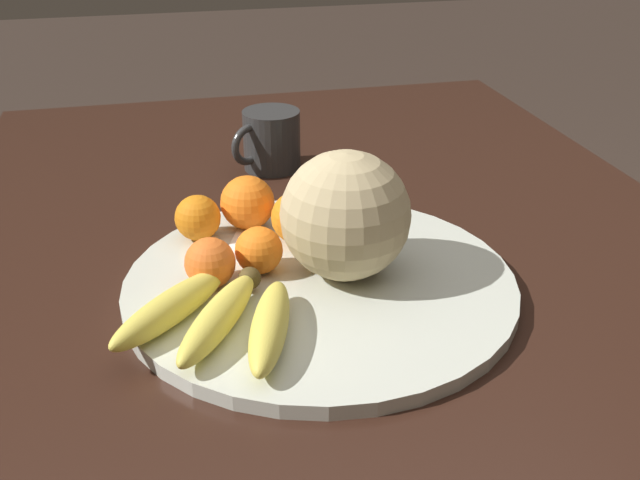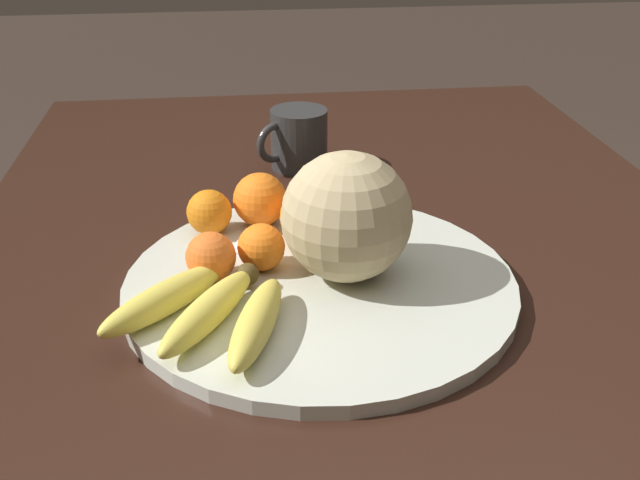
{
  "view_description": "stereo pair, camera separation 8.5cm",
  "coord_description": "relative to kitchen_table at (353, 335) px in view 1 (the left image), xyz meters",
  "views": [
    {
      "loc": [
        0.76,
        -0.22,
        1.23
      ],
      "look_at": [
        0.03,
        -0.05,
        0.84
      ],
      "focal_mm": 42.0,
      "sensor_mm": 36.0,
      "label": 1
    },
    {
      "loc": [
        0.78,
        -0.14,
        1.23
      ],
      "look_at": [
        0.03,
        -0.05,
        0.84
      ],
      "focal_mm": 42.0,
      "sensor_mm": 36.0,
      "label": 2
    }
  ],
  "objects": [
    {
      "name": "orange_front_left",
      "position": [
        -0.0,
        -0.12,
        0.14
      ],
      "size": [
        0.06,
        0.06,
        0.06
      ],
      "color": "orange",
      "rests_on": "fruit_bowl"
    },
    {
      "name": "orange_back_right",
      "position": [
        0.02,
        -0.18,
        0.14
      ],
      "size": [
        0.06,
        0.06,
        0.06
      ],
      "color": "orange",
      "rests_on": "fruit_bowl"
    },
    {
      "name": "orange_mid_center",
      "position": [
        -0.12,
        -0.11,
        0.14
      ],
      "size": [
        0.07,
        0.07,
        0.07
      ],
      "color": "orange",
      "rests_on": "fruit_bowl"
    },
    {
      "name": "melon",
      "position": [
        0.03,
        -0.02,
        0.18
      ],
      "size": [
        0.15,
        0.15,
        0.15
      ],
      "color": "tan",
      "rests_on": "fruit_bowl"
    },
    {
      "name": "banana_bunch",
      "position": [
        0.11,
        -0.18,
        0.13
      ],
      "size": [
        0.21,
        0.21,
        0.04
      ],
      "rotation": [
        0.0,
        0.0,
        5.75
      ],
      "color": "#473819",
      "rests_on": "fruit_bowl"
    },
    {
      "name": "orange_front_right",
      "position": [
        -0.1,
        -0.18,
        0.14
      ],
      "size": [
        0.06,
        0.06,
        0.06
      ],
      "color": "orange",
      "rests_on": "fruit_bowl"
    },
    {
      "name": "produce_tag",
      "position": [
        -0.07,
        -0.12,
        0.11
      ],
      "size": [
        0.09,
        0.06,
        0.0
      ],
      "rotation": [
        0.0,
        0.0,
        -0.37
      ],
      "color": "white",
      "rests_on": "fruit_bowl"
    },
    {
      "name": "fruit_bowl",
      "position": [
        0.03,
        -0.05,
        0.1
      ],
      "size": [
        0.46,
        0.46,
        0.02
      ],
      "color": "beige",
      "rests_on": "kitchen_table"
    },
    {
      "name": "kitchen_table",
      "position": [
        0.0,
        0.0,
        0.0
      ],
      "size": [
        1.55,
        1.02,
        0.78
      ],
      "color": "black",
      "rests_on": "ground_plane"
    },
    {
      "name": "orange_back_left",
      "position": [
        -0.07,
        -0.06,
        0.14
      ],
      "size": [
        0.07,
        0.07,
        0.07
      ],
      "color": "orange",
      "rests_on": "fruit_bowl"
    },
    {
      "name": "ceramic_mug",
      "position": [
        -0.36,
        -0.04,
        0.14
      ],
      "size": [
        0.1,
        0.12,
        0.1
      ],
      "rotation": [
        0.0,
        0.0,
        5.29
      ],
      "color": "#2D2D2D",
      "rests_on": "kitchen_table"
    }
  ]
}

